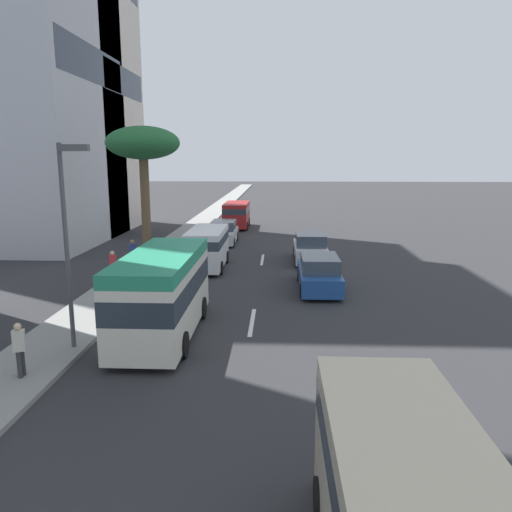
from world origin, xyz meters
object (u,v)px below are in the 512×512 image
minibus_lead (162,291)px  pedestrian_mid_block (19,348)px  car_sixth (310,248)px  van_seventh (402,501)px  street_lamp (68,224)px  pedestrian_by_tree (113,266)px  pedestrian_near_lamp (133,253)px  car_fourth (223,233)px  van_fifth (237,213)px  palm_tree (143,146)px  van_third (207,246)px  car_second (319,273)px

minibus_lead → pedestrian_mid_block: minibus_lead is taller
car_sixth → van_seventh: bearing=179.6°
pedestrian_mid_block → street_lamp: street_lamp is taller
pedestrian_by_tree → street_lamp: 8.81m
pedestrian_near_lamp → car_fourth: bearing=-121.2°
van_fifth → palm_tree: (-16.06, 3.78, 5.48)m
car_fourth → pedestrian_near_lamp: size_ratio=2.80×
car_fourth → pedestrian_by_tree: bearing=-17.4°
minibus_lead → van_seventh: size_ratio=1.40×
pedestrian_by_tree → car_fourth: bearing=46.0°
van_seventh → van_third: bearing=15.3°
van_third → pedestrian_by_tree: (-4.22, 3.97, -0.25)m
van_third → palm_tree: size_ratio=0.64×
pedestrian_by_tree → pedestrian_mid_block: bearing=-111.8°
minibus_lead → pedestrian_near_lamp: size_ratio=4.11×
palm_tree → car_second: bearing=-117.1°
van_third → car_sixth: bearing=109.9°
minibus_lead → palm_tree: bearing=-162.6°
car_fourth → van_fifth: 8.20m
van_third → pedestrian_near_lamp: 4.08m
van_third → street_lamp: (-12.32, 2.47, 2.86)m
van_third → pedestrian_mid_block: (-14.58, 3.11, -0.29)m
van_seventh → pedestrian_near_lamp: size_ratio=2.94×
van_third → car_fourth: van_third is taller
van_third → pedestrian_near_lamp: van_third is taller
pedestrian_by_tree → street_lamp: bearing=-106.0°
minibus_lead → pedestrian_near_lamp: minibus_lead is taller
van_third → pedestrian_mid_block: bearing=-12.1°
pedestrian_mid_block → van_seventh: bearing=125.0°
car_sixth → pedestrian_by_tree: pedestrian_by_tree is taller
van_seventh → palm_tree: 23.96m
car_fourth → palm_tree: bearing=-24.0°
palm_tree → street_lamp: bearing=-175.2°
pedestrian_by_tree → van_third: bearing=20.1°
van_seventh → street_lamp: 12.21m
car_sixth → pedestrian_near_lamp: pedestrian_near_lamp is taller
van_seventh → street_lamp: size_ratio=0.75×
car_second → pedestrian_by_tree: bearing=89.2°
van_seventh → pedestrian_by_tree: size_ratio=2.98×
van_third → car_fourth: 8.38m
van_third → pedestrian_near_lamp: bearing=-74.5°
van_fifth → palm_tree: 17.38m
palm_tree → car_fourth: bearing=-24.0°
car_second → pedestrian_near_lamp: (3.27, 9.84, 0.26)m
van_fifth → pedestrian_near_lamp: 18.11m
minibus_lead → pedestrian_by_tree: (6.55, 3.97, -0.59)m
van_third → car_sixth: 6.28m
car_sixth → pedestrian_mid_block: bearing=151.7°
car_sixth → street_lamp: size_ratio=0.71×
car_second → pedestrian_mid_block: size_ratio=3.07×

